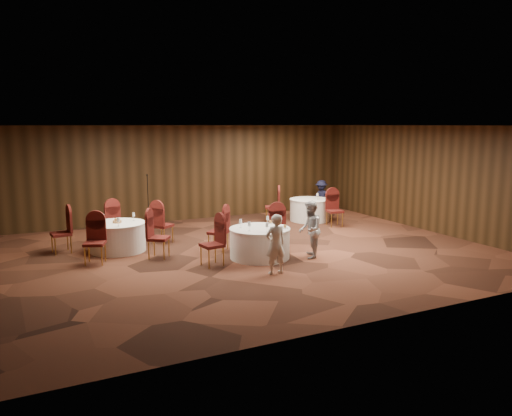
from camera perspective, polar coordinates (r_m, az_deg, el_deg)
name	(u,v)px	position (r m, az deg, el deg)	size (l,w,h in m)	color
ground	(252,252)	(12.81, -0.42, -5.06)	(12.00, 12.00, 0.00)	black
room_shell	(252,176)	(12.46, -0.43, 3.72)	(12.00, 12.00, 12.00)	silver
table_main	(260,243)	(12.19, 0.44, -3.99)	(1.48, 1.48, 0.74)	white
table_left	(118,237)	(13.33, -15.51, -3.18)	(1.43, 1.43, 0.74)	white
table_right	(310,210)	(17.01, 6.17, -0.18)	(1.37, 1.37, 0.74)	white
chairs_main	(237,234)	(12.57, -2.19, -3.00)	(2.88, 1.92, 1.00)	#3A0E0B
chairs_left	(118,232)	(13.29, -15.51, -2.66)	(3.26, 3.07, 1.00)	#3A0E0B
chairs_right	(303,209)	(16.40, 5.36, -0.08)	(2.09, 2.22, 1.00)	#3A0E0B
tabletop_main	(267,224)	(12.07, 1.25, -1.85)	(1.07, 1.10, 0.22)	silver
tabletop_left	(118,220)	(13.23, -15.54, -1.30)	(0.83, 0.78, 0.22)	silver
tabletop_right	(318,195)	(16.84, 7.04, 1.51)	(0.08, 0.08, 0.22)	silver
mic_stand	(148,212)	(16.12, -12.19, -0.42)	(0.24, 0.24, 1.69)	black
woman_a	(276,244)	(10.85, 2.24, -4.15)	(0.48, 0.32, 1.33)	silver
woman_b	(310,230)	(12.20, 6.18, -2.47)	(0.68, 0.53, 1.40)	#A5A5AA
man_c	(321,197)	(18.25, 7.48, 1.23)	(0.80, 0.46, 1.24)	black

